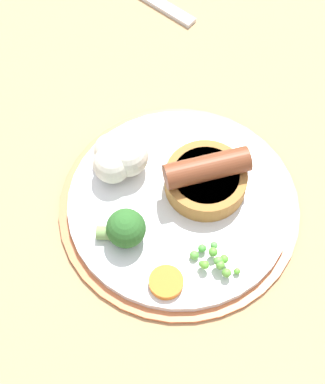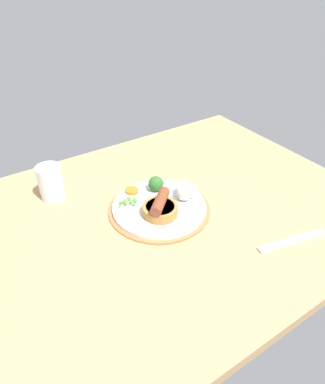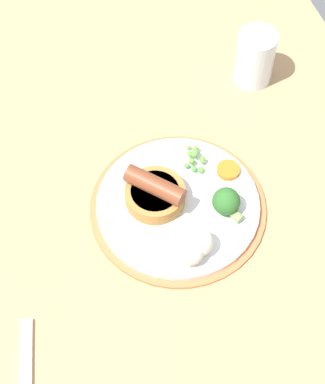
# 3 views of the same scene
# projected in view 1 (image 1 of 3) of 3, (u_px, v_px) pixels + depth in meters

# --- Properties ---
(dining_table) EXTENTS (1.10, 0.80, 0.03)m
(dining_table) POSITION_uv_depth(u_px,v_px,m) (189.00, 207.00, 0.73)
(dining_table) COLOR tan
(dining_table) RESTS_ON ground
(dinner_plate) EXTENTS (0.27, 0.27, 0.01)m
(dinner_plate) POSITION_uv_depth(u_px,v_px,m) (179.00, 205.00, 0.70)
(dinner_plate) COLOR #CC6B3D
(dinner_plate) RESTS_ON dining_table
(sausage_pudding) EXTENTS (0.09, 0.09, 0.05)m
(sausage_pudding) POSITION_uv_depth(u_px,v_px,m) (206.00, 177.00, 0.69)
(sausage_pudding) COLOR #AD7538
(sausage_pudding) RESTS_ON dinner_plate
(pea_pile) EXTENTS (0.06, 0.03, 0.02)m
(pea_pile) POSITION_uv_depth(u_px,v_px,m) (214.00, 260.00, 0.65)
(pea_pile) COLOR green
(pea_pile) RESTS_ON dinner_plate
(broccoli_floret_near) EXTENTS (0.05, 0.04, 0.04)m
(broccoli_floret_near) POSITION_uv_depth(u_px,v_px,m) (125.00, 229.00, 0.66)
(broccoli_floret_near) COLOR #2D6628
(broccoli_floret_near) RESTS_ON dinner_plate
(cauliflower_floret) EXTENTS (0.06, 0.06, 0.05)m
(cauliflower_floret) POSITION_uv_depth(u_px,v_px,m) (119.00, 156.00, 0.70)
(cauliflower_floret) COLOR silver
(cauliflower_floret) RESTS_ON dinner_plate
(carrot_slice_2) EXTENTS (0.05, 0.05, 0.01)m
(carrot_slice_2) POSITION_uv_depth(u_px,v_px,m) (166.00, 282.00, 0.65)
(carrot_slice_2) COLOR orange
(carrot_slice_2) RESTS_ON dinner_plate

